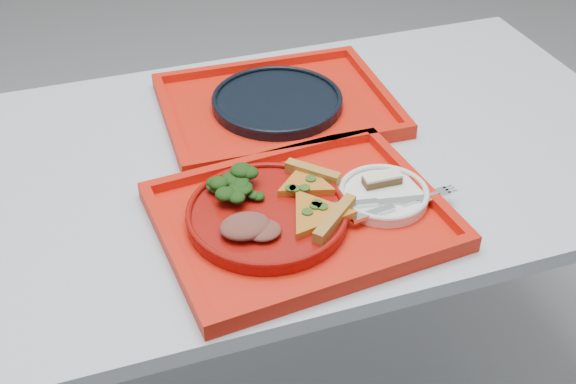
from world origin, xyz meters
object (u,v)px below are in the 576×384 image
object	(u,v)px
tray_main	(301,220)
navy_plate	(277,103)
dinner_plate	(267,216)
tray_far	(277,109)
dessert_bar	(382,179)

from	to	relation	value
tray_main	navy_plate	world-z (taller)	navy_plate
tray_main	dinner_plate	world-z (taller)	dinner_plate
tray_far	dinner_plate	size ratio (longest dim) A/B	1.73
tray_far	navy_plate	bearing A→B (deg)	-88.35
dessert_bar	dinner_plate	bearing A→B (deg)	-174.65
tray_far	dessert_bar	distance (m)	0.33
tray_main	tray_far	xyz separation A→B (m)	(0.07, 0.35, 0.00)
tray_far	dessert_bar	size ratio (longest dim) A/B	6.89
tray_main	dessert_bar	distance (m)	0.16
navy_plate	dessert_bar	size ratio (longest dim) A/B	3.98
dinner_plate	tray_main	bearing A→B (deg)	-10.30
dessert_bar	tray_main	bearing A→B (deg)	-169.44
tray_main	tray_far	world-z (taller)	same
tray_far	tray_main	bearing A→B (deg)	-100.02
tray_main	dinner_plate	bearing A→B (deg)	164.58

